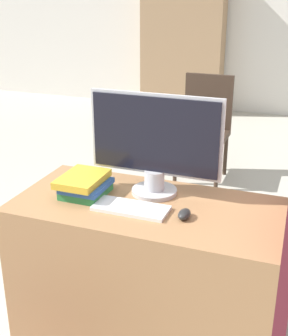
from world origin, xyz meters
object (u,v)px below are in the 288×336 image
at_px(keyboard, 131,208).
at_px(book_stack, 85,185).
at_px(mouse, 184,214).
at_px(monitor, 155,144).
at_px(far_chair, 205,123).

height_order(keyboard, book_stack, book_stack).
xyz_separation_m(keyboard, mouse, (0.24, 0.01, 0.01)).
xyz_separation_m(monitor, book_stack, (-0.30, -0.13, -0.19)).
distance_m(keyboard, far_chair, 2.38).
bearing_deg(book_stack, keyboard, -15.23).
bearing_deg(mouse, far_chair, 101.38).
relative_size(monitor, keyboard, 1.88).
height_order(monitor, keyboard, monitor).
relative_size(book_stack, far_chair, 0.27).
distance_m(mouse, far_chair, 2.41).
bearing_deg(keyboard, book_stack, 164.77).
bearing_deg(monitor, keyboard, -99.96).
bearing_deg(monitor, mouse, -44.46).
xyz_separation_m(keyboard, book_stack, (-0.26, 0.07, 0.04)).
bearing_deg(keyboard, monitor, 80.04).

